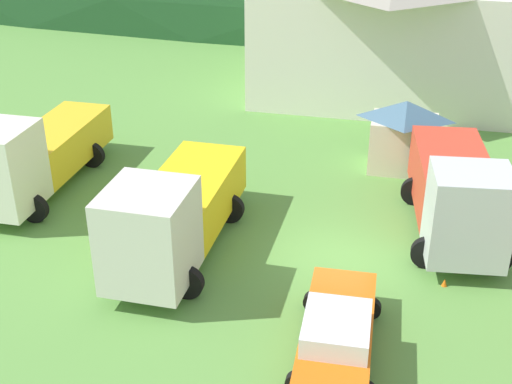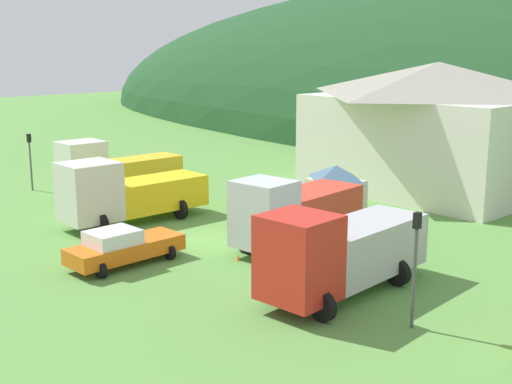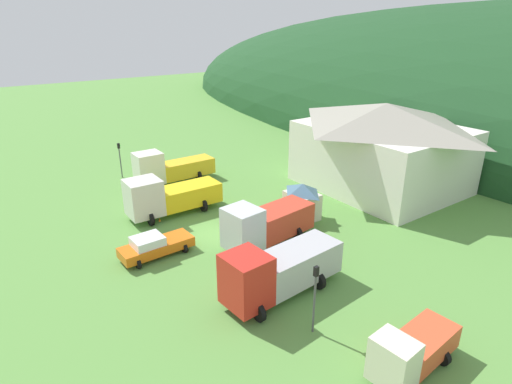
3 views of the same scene
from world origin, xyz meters
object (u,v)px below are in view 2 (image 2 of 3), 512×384
Objects in this scene: heavy_rig_striped at (111,168)px; traffic_light_west at (30,156)px; play_shed_cream at (336,192)px; traffic_light_east at (415,258)px; depot_building at (436,124)px; traffic_cone_near_pickup at (238,260)px; service_pickup_orange at (123,247)px; crane_truck_red at (339,251)px; flatbed_truck_yellow at (124,192)px; traffic_cone_mid_row at (114,231)px; tow_truck_silver at (293,211)px.

heavy_rig_striped is 5.79m from traffic_light_west.
traffic_light_east is (11.31, -9.02, 0.91)m from play_shed_cream.
depot_building is 29.11× the size of traffic_cone_near_pickup.
service_pickup_orange is at bearing -11.89° from traffic_light_west.
traffic_light_west is (-26.40, -0.50, 0.55)m from crane_truck_red.
traffic_light_west is at bearing -89.26° from flatbed_truck_yellow.
service_pickup_orange is 10.03× the size of traffic_cone_near_pickup.
service_pickup_orange is at bearing -95.36° from play_shed_cream.
traffic_cone_near_pickup is (8.94, 0.41, -1.75)m from flatbed_truck_yellow.
traffic_cone_mid_row is at bearing -87.70° from crane_truck_red.
service_pickup_orange is at bearing 58.62° from flatbed_truck_yellow.
tow_truck_silver is at bearing 112.28° from flatbed_truck_yellow.
crane_truck_red is (8.77, -19.85, -2.55)m from depot_building.
service_pickup_orange is (-3.22, -7.38, -0.95)m from tow_truck_silver.
traffic_light_east is 7.74× the size of traffic_cone_near_pickup.
play_shed_cream is 0.76× the size of traffic_light_east.
heavy_rig_striped is 2.17× the size of traffic_light_west.
crane_truck_red is at bearing 92.44° from flatbed_truck_yellow.
traffic_cone_near_pickup is (2.94, -19.91, -4.35)m from depot_building.
play_shed_cream is 5.86× the size of traffic_cone_near_pickup.
crane_truck_red is 2.18× the size of traffic_light_west.
traffic_cone_near_pickup is (-9.54, 0.38, -2.51)m from traffic_light_east.
traffic_cone_near_pickup is (-5.83, -0.06, -1.79)m from crane_truck_red.
crane_truck_red reaches higher than play_shed_cream.
depot_building is 1.87× the size of flatbed_truck_yellow.
play_shed_cream is at bearing 101.59° from traffic_cone_near_pickup.
heavy_rig_striped reaches higher than tow_truck_silver.
play_shed_cream reaches higher than service_pickup_orange.
crane_truck_red is 1.56× the size of service_pickup_orange.
crane_truck_red is 3.80m from traffic_light_east.
heavy_rig_striped is 15.60× the size of traffic_cone_near_pickup.
traffic_light_west is 7.19× the size of traffic_cone_near_pickup.
play_shed_cream is 0.40× the size of tow_truck_silver.
traffic_cone_mid_row is at bearing -176.18° from traffic_light_east.
traffic_cone_mid_row is (-17.68, -1.18, -2.51)m from traffic_light_east.
traffic_light_east is (30.11, 0.05, 0.16)m from traffic_light_west.
tow_truck_silver is at bearing 91.31° from heavy_rig_striped.
depot_building is 4.96× the size of play_shed_cream.
flatbed_truck_yellow is at bearing 64.61° from heavy_rig_striped.
heavy_rig_striped is 2.02× the size of traffic_light_east.
play_shed_cream is at bearing 25.75° from traffic_light_west.
traffic_light_east is 17.89m from traffic_cone_mid_row.
traffic_cone_near_pickup is (2.97, 4.14, -0.83)m from service_pickup_orange.
play_shed_cream is 5.76m from tow_truck_silver.
traffic_cone_mid_row is at bearing 35.36° from flatbed_truck_yellow.
flatbed_truck_yellow is 2.01× the size of traffic_light_east.
depot_building is 21.35m from flatbed_truck_yellow.
traffic_cone_mid_row is (-8.13, -1.56, 0.00)m from traffic_cone_near_pickup.
depot_building reaches higher than traffic_cone_mid_row.
crane_truck_red is 26.41m from traffic_light_west.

